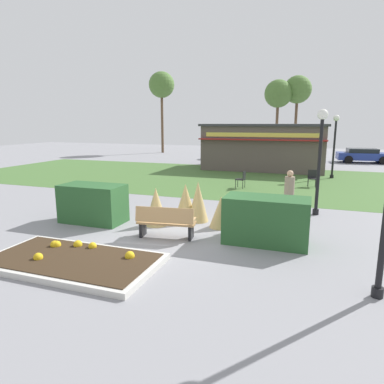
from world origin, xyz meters
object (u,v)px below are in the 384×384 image
at_px(lamppost_far, 335,138).
at_px(food_kiosk, 265,146).
at_px(parked_car_east_slot, 363,155).
at_px(parked_car_center_slot, 298,153).
at_px(park_bench, 166,222).
at_px(trash_bin, 103,205).
at_px(lamppost_mid, 320,149).
at_px(tree_right_bg, 298,90).
at_px(cafe_chair_east, 312,177).
at_px(cafe_chair_west, 242,178).
at_px(parked_car_west_slot, 244,152).
at_px(tree_center_bg, 162,86).
at_px(tree_left_bg, 278,94).
at_px(person_strolling, 289,194).

height_order(lamppost_far, food_kiosk, lamppost_far).
bearing_deg(parked_car_east_slot, parked_car_center_slot, 179.94).
distance_m(park_bench, trash_bin, 3.18).
xyz_separation_m(lamppost_mid, parked_car_center_slot, (-1.45, 19.02, -1.75)).
xyz_separation_m(lamppost_far, tree_right_bg, (-3.06, 15.48, 4.19)).
height_order(trash_bin, parked_car_center_slot, parked_car_center_slot).
bearing_deg(cafe_chair_east, cafe_chair_west, -154.61).
xyz_separation_m(trash_bin, parked_car_east_slot, (10.86, 22.02, 0.19)).
height_order(parked_car_center_slot, parked_car_east_slot, same).
bearing_deg(park_bench, parked_car_west_slot, 95.33).
distance_m(parked_car_west_slot, tree_right_bg, 9.27).
xyz_separation_m(food_kiosk, cafe_chair_west, (0.00, -8.27, -1.10)).
xyz_separation_m(parked_car_west_slot, tree_center_bg, (-10.03, 3.59, 6.67)).
relative_size(parked_car_east_slot, tree_center_bg, 0.49).
bearing_deg(trash_bin, park_bench, -22.39).
height_order(cafe_chair_east, tree_left_bg, tree_left_bg).
distance_m(lamppost_mid, parked_car_center_slot, 19.16).
xyz_separation_m(food_kiosk, parked_car_east_slot, (7.38, 6.54, -0.98)).
height_order(parked_car_west_slot, tree_left_bg, tree_left_bg).
relative_size(lamppost_mid, parked_car_west_slot, 0.88).
distance_m(park_bench, cafe_chair_west, 8.44).
bearing_deg(parked_car_west_slot, lamppost_mid, -71.73).
relative_size(cafe_chair_west, tree_center_bg, 0.10).
relative_size(cafe_chair_east, parked_car_east_slot, 0.21).
height_order(cafe_chair_west, tree_right_bg, tree_right_bg).
xyz_separation_m(tree_left_bg, tree_center_bg, (-12.38, -1.28, 1.15)).
distance_m(lamppost_far, food_kiosk, 5.58).
bearing_deg(parked_car_center_slot, lamppost_far, -76.12).
distance_m(park_bench, parked_car_west_slot, 23.33).
bearing_deg(tree_right_bg, cafe_chair_west, -94.05).
bearing_deg(tree_right_bg, cafe_chair_east, -84.21).
height_order(lamppost_mid, food_kiosk, lamppost_mid).
relative_size(lamppost_far, cafe_chair_west, 4.23).
relative_size(park_bench, cafe_chair_east, 1.97).
xyz_separation_m(park_bench, parked_car_east_slot, (7.92, 23.23, 0.16)).
relative_size(cafe_chair_west, parked_car_east_slot, 0.21).
bearing_deg(food_kiosk, parked_car_west_slot, 112.51).
xyz_separation_m(lamppost_mid, cafe_chair_west, (-3.56, 4.21, -1.86)).
bearing_deg(person_strolling, cafe_chair_west, 136.49).
distance_m(parked_car_center_slot, tree_center_bg, 16.68).
bearing_deg(park_bench, tree_center_bg, 114.45).
bearing_deg(parked_car_west_slot, cafe_chair_east, -65.21).
relative_size(trash_bin, tree_center_bg, 0.10).
xyz_separation_m(lamppost_mid, cafe_chair_east, (-0.18, 5.82, -1.86)).
relative_size(lamppost_far, tree_left_bg, 0.49).
distance_m(trash_bin, cafe_chair_east, 11.18).
relative_size(person_strolling, parked_car_west_slot, 0.39).
bearing_deg(person_strolling, trash_bin, -141.42).
distance_m(person_strolling, parked_car_east_slot, 20.35).
relative_size(trash_bin, parked_car_west_slot, 0.21).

